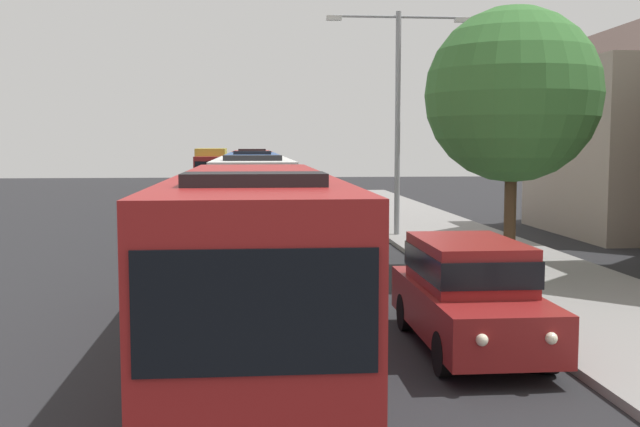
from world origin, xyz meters
The scene contains 8 objects.
bus_lead centered at (-1.30, 12.58, 1.69)m, with size 2.58×11.78×3.21m.
bus_second_in_line centered at (-1.30, 25.97, 1.69)m, with size 2.58×10.92×3.21m.
bus_middle centered at (-1.30, 38.81, 1.69)m, with size 2.58×10.78×3.21m.
bus_fourth_in_line centered at (-1.30, 52.13, 1.69)m, with size 2.58×10.60×3.21m.
white_suv centered at (2.40, 12.44, 1.03)m, with size 1.86×4.80×1.90m.
box_truck_oncoming centered at (-4.60, 61.80, 1.70)m, with size 2.35×7.23×3.15m.
streetlamp_mid centered at (4.10, 27.83, 5.16)m, with size 5.35×0.28×8.25m.
roadside_tree centered at (5.59, 19.56, 4.84)m, with size 4.66×4.66×7.03m.
Camera 1 is at (-1.33, -0.26, 3.57)m, focal length 42.69 mm.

